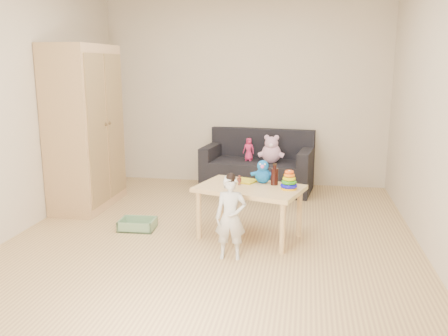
% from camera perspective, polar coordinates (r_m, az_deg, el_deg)
% --- Properties ---
extents(room, '(4.50, 4.50, 4.50)m').
position_cam_1_polar(room, '(4.59, -1.16, 7.30)').
color(room, tan).
rests_on(room, ground).
extents(wardrobe, '(0.54, 1.07, 1.93)m').
position_cam_1_polar(wardrobe, '(5.90, -16.37, 4.68)').
color(wardrobe, tan).
rests_on(wardrobe, ground).
extents(sofa, '(1.55, 0.91, 0.41)m').
position_cam_1_polar(sofa, '(6.54, 4.02, -0.88)').
color(sofa, black).
rests_on(sofa, ground).
extents(play_table, '(1.14, 0.89, 0.53)m').
position_cam_1_polar(play_table, '(4.75, 3.06, -5.31)').
color(play_table, '#DDC679').
rests_on(play_table, ground).
extents(storage_bin, '(0.38, 0.29, 0.11)m').
position_cam_1_polar(storage_bin, '(5.11, -10.37, -6.67)').
color(storage_bin, gray).
rests_on(storage_bin, ground).
extents(toddler, '(0.29, 0.21, 0.74)m').
position_cam_1_polar(toddler, '(4.21, 0.81, -6.10)').
color(toddler, silver).
rests_on(toddler, ground).
extents(pink_bear, '(0.29, 0.25, 0.32)m').
position_cam_1_polar(pink_bear, '(6.35, 5.72, 2.04)').
color(pink_bear, '#DCA2C6').
rests_on(pink_bear, sofa).
extents(doll, '(0.17, 0.13, 0.31)m').
position_cam_1_polar(doll, '(6.47, 2.99, 2.24)').
color(doll, '#E32A63').
rests_on(doll, sofa).
extents(ring_stacker, '(0.16, 0.16, 0.19)m').
position_cam_1_polar(ring_stacker, '(4.59, 7.83, -1.64)').
color(ring_stacker, yellow).
rests_on(ring_stacker, play_table).
extents(brown_bottle, '(0.07, 0.07, 0.22)m').
position_cam_1_polar(brown_bottle, '(4.74, 6.09, -0.94)').
color(brown_bottle, black).
rests_on(brown_bottle, play_table).
extents(blue_plush, '(0.21, 0.17, 0.24)m').
position_cam_1_polar(blue_plush, '(4.80, 4.70, -0.40)').
color(blue_plush, blue).
rests_on(blue_plush, play_table).
extents(wooden_figure, '(0.05, 0.04, 0.10)m').
position_cam_1_polar(wooden_figure, '(4.71, 1.85, -1.47)').
color(wooden_figure, maroon).
rests_on(wooden_figure, play_table).
extents(yellow_book, '(0.27, 0.27, 0.02)m').
position_cam_1_polar(yellow_book, '(4.86, 2.61, -1.56)').
color(yellow_book, yellow).
rests_on(yellow_book, play_table).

